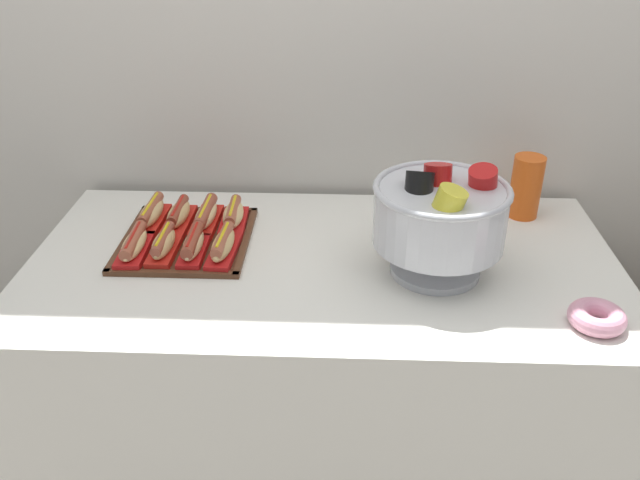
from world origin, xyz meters
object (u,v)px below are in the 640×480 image
Objects in this scene: hot_dog_5 at (179,215)px; cup_stack at (526,187)px; hot_dog_1 at (164,245)px; hot_dog_7 at (233,216)px; buffet_table at (323,376)px; hot_dog_4 at (151,214)px; donut at (597,317)px; hot_dog_3 at (223,246)px; hot_dog_2 at (193,245)px; serving_tray at (187,240)px; punch_bowl at (440,215)px; hot_dog_0 at (134,245)px; hot_dog_6 at (206,216)px.

cup_stack reaches higher than hot_dog_5.
hot_dog_1 is 0.22m from hot_dog_7.
hot_dog_4 reaches higher than buffet_table.
cup_stack is at bearing 7.82° from hot_dog_7.
donut is at bearing -22.52° from hot_dog_5.
hot_dog_3 is 1.09× the size of hot_dog_7.
hot_dog_2 is 0.91× the size of hot_dog_4.
serving_tray is at bearing 114.44° from hot_dog_2.
punch_bowl reaches higher than donut.
hot_dog_1 is at bearing -90.00° from hot_dog_5.
serving_tray is 0.14m from hot_dog_0.
serving_tray is at bearing -65.56° from hot_dog_5.
hot_dog_5 is at bearing -0.00° from hot_dog_4.
serving_tray is at bearing 143.74° from hot_dog_3.
hot_dog_7 is (0.08, 0.16, -0.00)m from hot_dog_2.
punch_bowl is 0.40m from donut.
cup_stack is at bearing 48.75° from punch_bowl.
donut is (1.00, -0.41, -0.01)m from hot_dog_5.
hot_dog_5 is (-0.40, 0.16, 0.41)m from buffet_table.
hot_dog_2 and hot_dog_4 have the same top height.
punch_bowl is 2.60× the size of donut.
hot_dog_2 is at bearing -0.00° from hot_dog_1.
hot_dog_2 is at bearing -162.60° from cup_stack.
hot_dog_1 is 0.98× the size of hot_dog_7.
hot_dog_0 is 1.00× the size of hot_dog_4.
punch_bowl reaches higher than serving_tray.
hot_dog_0 is 0.18m from hot_dog_5.
cup_stack is (1.03, 0.11, 0.05)m from hot_dog_4.
hot_dog_1 reaches higher than donut.
hot_dog_3 is 1.04× the size of hot_dog_5.
hot_dog_4 is (-0.22, 0.17, -0.00)m from hot_dog_3.
hot_dog_5 is at bearing 132.27° from hot_dog_3.
cup_stack is (0.55, 0.27, 0.47)m from buffet_table.
hot_dog_3 is 0.56× the size of punch_bowl.
hot_dog_2 is at bearing -0.00° from hot_dog_0.
hot_dog_6 is (-0.07, 0.17, -0.00)m from hot_dog_3.
hot_dog_1 is at bearing -163.89° from cup_stack.
hot_dog_7 is at bearing 36.25° from serving_tray.
hot_dog_0 is at bearing -90.00° from hot_dog_4.
donut is (0.92, -0.25, -0.02)m from hot_dog_2.
hot_dog_3 is at bearing -178.61° from buffet_table.
hot_dog_1 is 0.15m from hot_dog_3.
hot_dog_2 is 0.52× the size of punch_bowl.
hot_dog_2 is at bearing -114.45° from hot_dog_7.
hot_dog_1 is 0.97× the size of hot_dog_2.
punch_bowl is (0.75, -0.04, 0.12)m from hot_dog_0.
hot_dog_5 is 0.97× the size of cup_stack.
punch_bowl is (0.67, -0.21, 0.12)m from hot_dog_5.
hot_dog_1 is 0.90× the size of hot_dog_3.
serving_tray is 0.67m from punch_bowl.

